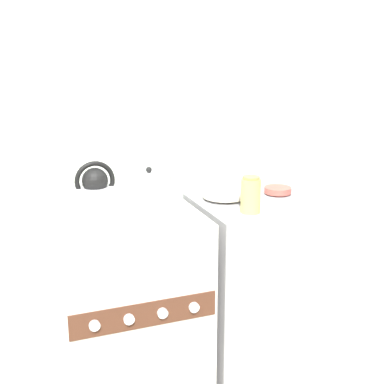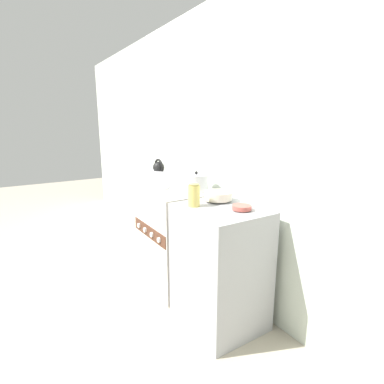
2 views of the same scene
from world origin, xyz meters
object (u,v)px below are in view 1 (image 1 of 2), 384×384
at_px(stove, 129,309).
at_px(kettle, 96,201).
at_px(storage_jar, 251,195).
at_px(small_ceramic_bowl, 278,190).
at_px(cooking_pot, 149,189).
at_px(enamel_bowl, 225,191).

height_order(stove, kettle, kettle).
bearing_deg(storage_jar, small_ceramic_bowl, 39.68).
bearing_deg(small_ceramic_bowl, cooking_pot, 175.43).
xyz_separation_m(enamel_bowl, storage_jar, (0.02, -0.23, 0.04)).
bearing_deg(small_ceramic_bowl, storage_jar, -140.32).
height_order(stove, storage_jar, storage_jar).
bearing_deg(enamel_bowl, stove, -171.04).
xyz_separation_m(stove, enamel_bowl, (0.51, 0.08, 0.50)).
bearing_deg(stove, enamel_bowl, 8.96).
distance_m(cooking_pot, storage_jar, 0.47).
distance_m(kettle, storage_jar, 0.68).
xyz_separation_m(stove, storage_jar, (0.53, -0.15, 0.53)).
xyz_separation_m(enamel_bowl, small_ceramic_bowl, (0.29, -0.01, -0.02)).
relative_size(kettle, small_ceramic_bowl, 2.03).
bearing_deg(enamel_bowl, small_ceramic_bowl, -2.34).
height_order(cooking_pot, small_ceramic_bowl, cooking_pot).
relative_size(stove, small_ceramic_bowl, 6.74).
distance_m(cooking_pot, small_ceramic_bowl, 0.66).
bearing_deg(small_ceramic_bowl, kettle, -169.98).
bearing_deg(storage_jar, enamel_bowl, 94.68).
bearing_deg(kettle, storage_jar, -4.69).
bearing_deg(cooking_pot, small_ceramic_bowl, -4.57).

